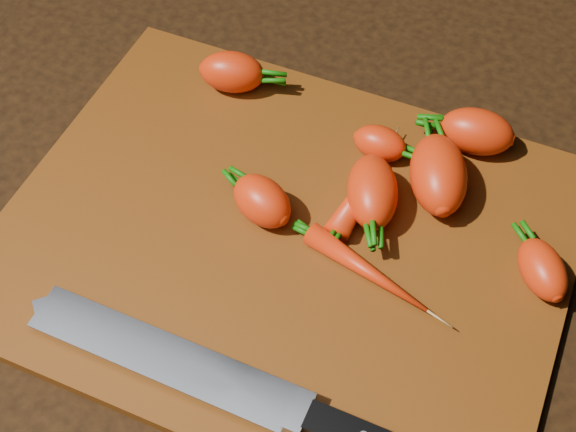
% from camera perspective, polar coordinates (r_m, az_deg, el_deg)
% --- Properties ---
extents(ground, '(2.00, 2.00, 0.01)m').
position_cam_1_polar(ground, '(0.73, -0.31, -2.20)').
color(ground, black).
extents(cutting_board, '(0.50, 0.40, 0.01)m').
position_cam_1_polar(cutting_board, '(0.72, -0.31, -1.71)').
color(cutting_board, '#6C340C').
rests_on(cutting_board, ground).
extents(carrot_0, '(0.07, 0.06, 0.04)m').
position_cam_1_polar(carrot_0, '(0.83, -4.01, 10.18)').
color(carrot_0, red).
rests_on(carrot_0, cutting_board).
extents(carrot_1, '(0.07, 0.06, 0.04)m').
position_cam_1_polar(carrot_1, '(0.72, -1.86, 1.07)').
color(carrot_1, red).
rests_on(carrot_1, cutting_board).
extents(carrot_2, '(0.07, 0.09, 0.05)m').
position_cam_1_polar(carrot_2, '(0.72, 6.01, 1.73)').
color(carrot_2, red).
rests_on(carrot_2, cutting_board).
extents(carrot_3, '(0.08, 0.10, 0.05)m').
position_cam_1_polar(carrot_3, '(0.74, 10.64, 2.92)').
color(carrot_3, red).
rests_on(carrot_3, cutting_board).
extents(carrot_4, '(0.07, 0.05, 0.04)m').
position_cam_1_polar(carrot_4, '(0.79, 13.27, 5.86)').
color(carrot_4, red).
rests_on(carrot_4, cutting_board).
extents(carrot_5, '(0.05, 0.04, 0.03)m').
position_cam_1_polar(carrot_5, '(0.77, 6.55, 5.16)').
color(carrot_5, red).
rests_on(carrot_5, cutting_board).
extents(carrot_6, '(0.07, 0.07, 0.04)m').
position_cam_1_polar(carrot_6, '(0.71, 17.64, -3.65)').
color(carrot_6, red).
rests_on(carrot_6, cutting_board).
extents(carrot_7, '(0.03, 0.12, 0.02)m').
position_cam_1_polar(carrot_7, '(0.74, 5.40, 2.07)').
color(carrot_7, red).
rests_on(carrot_7, cutting_board).
extents(carrot_8, '(0.12, 0.06, 0.02)m').
position_cam_1_polar(carrot_8, '(0.69, 5.64, -3.89)').
color(carrot_8, red).
rests_on(carrot_8, cutting_board).
extents(knife, '(0.37, 0.04, 0.02)m').
position_cam_1_polar(knife, '(0.65, -7.29, -10.55)').
color(knife, gray).
rests_on(knife, cutting_board).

